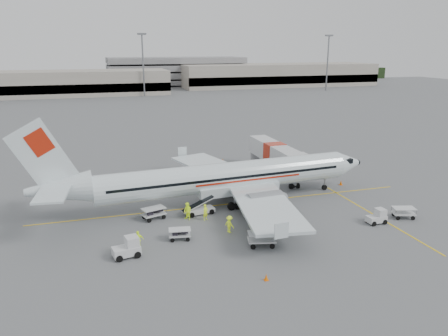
{
  "coord_description": "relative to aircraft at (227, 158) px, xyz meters",
  "views": [
    {
      "loc": [
        -14.49,
        -45.25,
        17.55
      ],
      "look_at": [
        0.0,
        2.0,
        3.8
      ],
      "focal_mm": 35.0,
      "sensor_mm": 36.0,
      "label": 1
    }
  ],
  "objects": [
    {
      "name": "treeline",
      "position": [
        0.12,
        174.56,
        -2.42
      ],
      "size": [
        300.0,
        3.0,
        6.0
      ],
      "primitive_type": null,
      "color": "black",
      "rests_on": "ground"
    },
    {
      "name": "belt_loader",
      "position": [
        -3.89,
        -2.44,
        -4.26
      ],
      "size": [
        4.47,
        2.24,
        2.32
      ],
      "primitive_type": null,
      "rotation": [
        0.0,
        0.0,
        0.15
      ],
      "color": "silver",
      "rests_on": "ground"
    },
    {
      "name": "terminal_east",
      "position": [
        70.12,
        144.56,
        -0.42
      ],
      "size": [
        90.0,
        26.0,
        10.0
      ],
      "primitive_type": null,
      "color": "gray",
      "rests_on": "ground"
    },
    {
      "name": "terminal_west",
      "position": [
        -39.88,
        129.56,
        -0.92
      ],
      "size": [
        110.0,
        22.0,
        9.0
      ],
      "primitive_type": null,
      "color": "gray",
      "rests_on": "ground"
    },
    {
      "name": "mast_center",
      "position": [
        5.12,
        117.56,
        5.58
      ],
      "size": [
        3.2,
        1.2,
        22.0
      ],
      "primitive_type": null,
      "color": "slate",
      "rests_on": "ground"
    },
    {
      "name": "crew_d",
      "position": [
        -11.19,
        -9.08,
        -4.57
      ],
      "size": [
        1.0,
        0.42,
        1.71
      ],
      "primitive_type": "imported",
      "rotation": [
        0.0,
        0.0,
        3.15
      ],
      "color": "#D4F521",
      "rests_on": "ground"
    },
    {
      "name": "cart_empty_a",
      "position": [
        -0.38,
        -11.8,
        -4.77
      ],
      "size": [
        2.77,
        2.0,
        1.3
      ],
      "primitive_type": null,
      "rotation": [
        0.0,
        0.0,
        -0.23
      ],
      "color": "silver",
      "rests_on": "ground"
    },
    {
      "name": "crew_b",
      "position": [
        -5.47,
        -3.64,
        -4.49
      ],
      "size": [
        1.08,
        1.14,
        1.87
      ],
      "primitive_type": "imported",
      "rotation": [
        0.0,
        0.0,
        -1.01
      ],
      "color": "#D4F521",
      "rests_on": "ground"
    },
    {
      "name": "cart_loaded_a",
      "position": [
        -7.25,
        -8.26,
        -4.89
      ],
      "size": [
        2.22,
        1.53,
        1.07
      ],
      "primitive_type": null,
      "rotation": [
        0.0,
        0.0,
        -0.16
      ],
      "color": "silver",
      "rests_on": "ground"
    },
    {
      "name": "ground",
      "position": [
        0.12,
        -0.44,
        -5.42
      ],
      "size": [
        360.0,
        360.0,
        0.0
      ],
      "primitive_type": "plane",
      "color": "#56595B"
    },
    {
      "name": "cone_port",
      "position": [
        4.9,
        17.78,
        -5.1
      ],
      "size": [
        0.4,
        0.4,
        0.65
      ],
      "primitive_type": "cone",
      "color": "#FA6503",
      "rests_on": "ground"
    },
    {
      "name": "stripe_cross",
      "position": [
        14.12,
        -8.44,
        -5.42
      ],
      "size": [
        0.2,
        20.0,
        0.01
      ],
      "primitive_type": "cube",
      "color": "yellow",
      "rests_on": "ground"
    },
    {
      "name": "tug_aft",
      "position": [
        -12.36,
        -10.39,
        -4.53
      ],
      "size": [
        2.51,
        1.71,
        1.79
      ],
      "primitive_type": null,
      "rotation": [
        0.0,
        0.0,
        0.18
      ],
      "color": "silver",
      "rests_on": "ground"
    },
    {
      "name": "stripe_lead",
      "position": [
        0.12,
        -0.44,
        -5.42
      ],
      "size": [
        44.0,
        0.2,
        0.01
      ],
      "primitive_type": "cube",
      "color": "yellow",
      "rests_on": "ground"
    },
    {
      "name": "crew_a",
      "position": [
        -3.7,
        -4.26,
        -4.56
      ],
      "size": [
        0.75,
        0.67,
        1.72
      ],
      "primitive_type": "imported",
      "rotation": [
        0.0,
        0.0,
        0.53
      ],
      "color": "#D4F521",
      "rests_on": "ground"
    },
    {
      "name": "mast_east",
      "position": [
        80.12,
        117.56,
        5.58
      ],
      "size": [
        3.2,
        1.2,
        22.0
      ],
      "primitive_type": null,
      "color": "slate",
      "rests_on": "ground"
    },
    {
      "name": "cone_stbd",
      "position": [
        -2.31,
        -17.58,
        -5.15
      ],
      "size": [
        0.33,
        0.33,
        0.54
      ],
      "primitive_type": "cone",
      "color": "#FA6503",
      "rests_on": "ground"
    },
    {
      "name": "aircraft",
      "position": [
        0.0,
        0.0,
        0.0
      ],
      "size": [
        41.38,
        33.48,
        10.85
      ],
      "primitive_type": null,
      "rotation": [
        0.0,
        0.0,
        0.07
      ],
      "color": "silver",
      "rests_on": "ground"
    },
    {
      "name": "cart_empty_b",
      "position": [
        16.52,
        -9.94,
        -4.83
      ],
      "size": [
        2.54,
        1.91,
        1.18
      ],
      "primitive_type": null,
      "rotation": [
        0.0,
        0.0,
        -0.28
      ],
      "color": "silver",
      "rests_on": "ground"
    },
    {
      "name": "tug_fore",
      "position": [
        12.87,
        -10.32,
        -4.66
      ],
      "size": [
        2.03,
        1.23,
        1.53
      ],
      "primitive_type": null,
      "rotation": [
        0.0,
        0.0,
        0.05
      ],
      "color": "silver",
      "rests_on": "ground"
    },
    {
      "name": "cart_loaded_b",
      "position": [
        -8.85,
        -2.44,
        -4.8
      ],
      "size": [
        2.7,
        2.07,
        1.25
      ],
      "primitive_type": null,
      "rotation": [
        0.0,
        0.0,
        0.31
      ],
      "color": "silver",
      "rests_on": "ground"
    },
    {
      "name": "tug_mid",
      "position": [
        2.14,
        -3.95,
        -4.6
      ],
      "size": [
        2.36,
        1.69,
        1.65
      ],
      "primitive_type": null,
      "rotation": [
        0.0,
        0.0,
        0.24
      ],
      "color": "silver",
      "rests_on": "ground"
    },
    {
      "name": "jet_bridge",
      "position": [
        9.81,
        8.94,
        -3.13
      ],
      "size": [
        3.51,
        17.49,
        4.58
      ],
      "primitive_type": null,
      "rotation": [
        0.0,
        0.0,
        0.01
      ],
      "color": "silver",
      "rests_on": "ground"
    },
    {
      "name": "crew_c",
      "position": [
        -2.27,
        -8.06,
        -4.56
      ],
      "size": [
        1.09,
        1.28,
        1.72
      ],
      "primitive_type": "imported",
      "rotation": [
        0.0,
        0.0,
        2.07
      ],
      "color": "#D4F521",
      "rests_on": "ground"
    },
    {
      "name": "cone_nose",
      "position": [
        16.42,
        2.16,
        -5.1
      ],
      "size": [
        0.4,
        0.4,
        0.65
      ],
      "primitive_type": "cone",
      "color": "#FA6503",
      "rests_on": "ground"
    },
    {
      "name": "parking_garage",
      "position": [
        25.12,
        159.56,
        1.58
      ],
      "size": [
        62.0,
        24.0,
        14.0
      ],
      "primitive_type": null,
      "color": "slate",
      "rests_on": "ground"
    }
  ]
}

